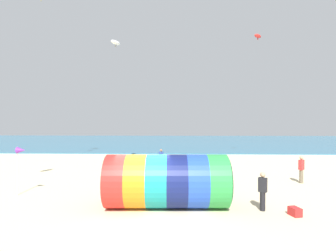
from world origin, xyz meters
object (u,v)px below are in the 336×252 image
Objects in this scene: kite_handler at (263,191)px; kite_red_parafoil at (258,36)px; bystander_mid_beach at (161,158)px; bystander_near_water at (301,169)px; kite_white_parafoil at (116,43)px; giant_inflatable_tube at (167,181)px; cooler_box at (295,212)px; beach_flag at (21,152)px.

kite_handler is 20.83m from kite_red_parafoil.
bystander_near_water is at bearing -29.96° from bystander_mid_beach.
bystander_near_water is at bearing -21.42° from kite_white_parafoil.
kite_white_parafoil is at bearing -176.96° from bystander_mid_beach.
kite_handler is 0.98× the size of bystander_near_water.
giant_inflatable_tube is 9.97m from bystander_near_water.
kite_handler is at bearing -49.40° from kite_white_parafoil.
kite_red_parafoil is 2.31× the size of cooler_box.
beach_flag is 13.99m from cooler_box.
kite_handler is 12.07m from bystander_mid_beach.
bystander_mid_beach is 0.61× the size of beach_flag.
cooler_box is (1.17, -0.61, -0.71)m from kite_handler.
kite_red_parafoil is at bearing 39.59° from beach_flag.
beach_flag is at bearing 167.70° from giant_inflatable_tube.
kite_handler is (4.32, -0.35, -0.34)m from giant_inflatable_tube.
giant_inflatable_tube is at bearing -119.61° from kite_red_parafoil.
bystander_mid_beach is at bearing -151.65° from kite_red_parafoil.
kite_white_parafoil reaches higher than beach_flag.
kite_red_parafoil reaches higher than bystander_mid_beach.
bystander_near_water is (13.41, -5.26, -9.92)m from kite_white_parafoil.
bystander_near_water is at bearing 30.53° from giant_inflatable_tube.
kite_handler reaches higher than cooler_box.
beach_flag reaches higher than cooler_box.
bystander_near_water is (-0.45, -10.83, -12.14)m from kite_red_parafoil.
kite_red_parafoil reaches higher than kite_handler.
bystander_mid_beach is at bearing 115.65° from kite_handler.
kite_handler is 0.66× the size of beach_flag.
kite_red_parafoil is at bearing 28.35° from bystander_mid_beach.
kite_handler is 17.22m from kite_white_parafoil.
beach_flag is at bearing 168.65° from cooler_box.
kite_red_parafoil is at bearing 87.63° from bystander_near_water.
cooler_box is at bearing -27.65° from kite_handler.
kite_red_parafoil is 16.66m from bystander_mid_beach.
beach_flag reaches higher than bystander_mid_beach.
giant_inflatable_tube is 4.65× the size of kite_white_parafoil.
kite_red_parafoil is (4.71, 16.24, 12.17)m from kite_handler.
kite_red_parafoil is 16.28m from bystander_near_water.
kite_red_parafoil reaches higher than kite_white_parafoil.
cooler_box is (-3.10, -6.02, -0.74)m from bystander_near_water.
beach_flag is 5.08× the size of cooler_box.
beach_flag reaches higher than kite_handler.
giant_inflatable_tube is 3.21× the size of bystander_near_water.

